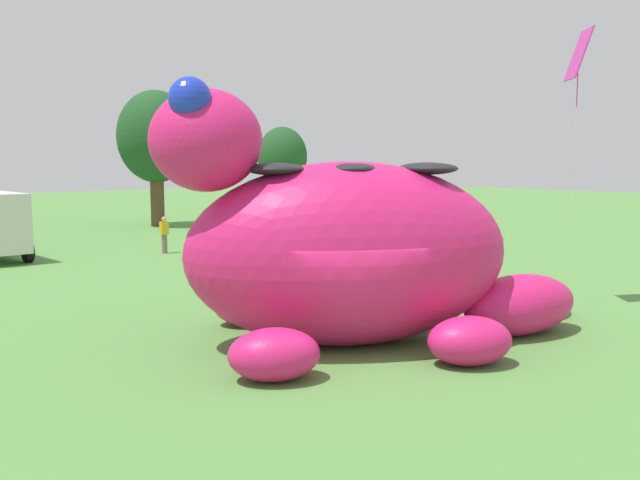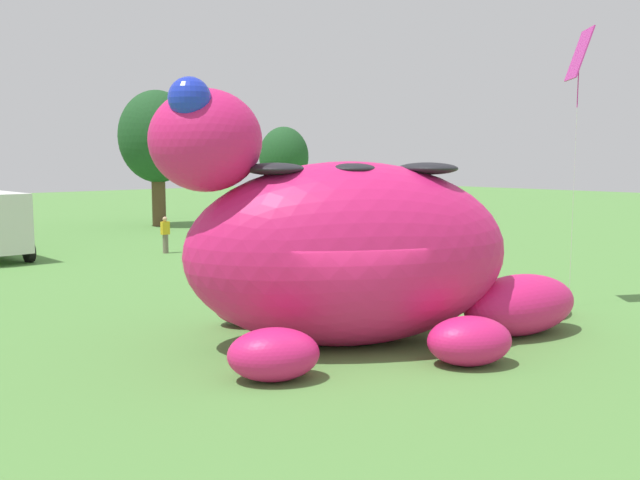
# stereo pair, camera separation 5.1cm
# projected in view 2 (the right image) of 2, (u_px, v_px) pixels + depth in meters

# --- Properties ---
(ground_plane) EXTENTS (160.00, 160.00, 0.00)m
(ground_plane) POSITION_uv_depth(u_px,v_px,m) (349.00, 362.00, 15.31)
(ground_plane) COLOR #568E42
(giant_inflatable_creature) EXTENTS (11.96, 8.23, 6.12)m
(giant_inflatable_creature) POSITION_uv_depth(u_px,v_px,m) (349.00, 251.00, 16.56)
(giant_inflatable_creature) COLOR #E01E6B
(giant_inflatable_creature) RESTS_ON ground
(tree_centre_left) EXTENTS (4.93, 4.93, 8.74)m
(tree_centre_left) POSITION_uv_depth(u_px,v_px,m) (157.00, 138.00, 45.20)
(tree_centre_left) COLOR brown
(tree_centre_left) RESTS_ON ground
(tree_centre) EXTENTS (3.84, 3.84, 6.82)m
(tree_centre) POSITION_uv_depth(u_px,v_px,m) (284.00, 157.00, 54.39)
(tree_centre) COLOR brown
(tree_centre) RESTS_ON ground
(spectator_near_inflatable) EXTENTS (0.38, 0.26, 1.71)m
(spectator_near_inflatable) POSITION_uv_depth(u_px,v_px,m) (344.00, 249.00, 27.55)
(spectator_near_inflatable) COLOR #2D334C
(spectator_near_inflatable) RESTS_ON ground
(spectator_mid_field) EXTENTS (0.38, 0.26, 1.71)m
(spectator_mid_field) POSITION_uv_depth(u_px,v_px,m) (165.00, 235.00, 32.67)
(spectator_mid_field) COLOR #726656
(spectator_mid_field) RESTS_ON ground
(tethered_flying_kite) EXTENTS (1.13, 1.13, 8.09)m
(tethered_flying_kite) POSITION_uv_depth(u_px,v_px,m) (579.00, 59.00, 20.13)
(tethered_flying_kite) COLOR brown
(tethered_flying_kite) RESTS_ON ground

